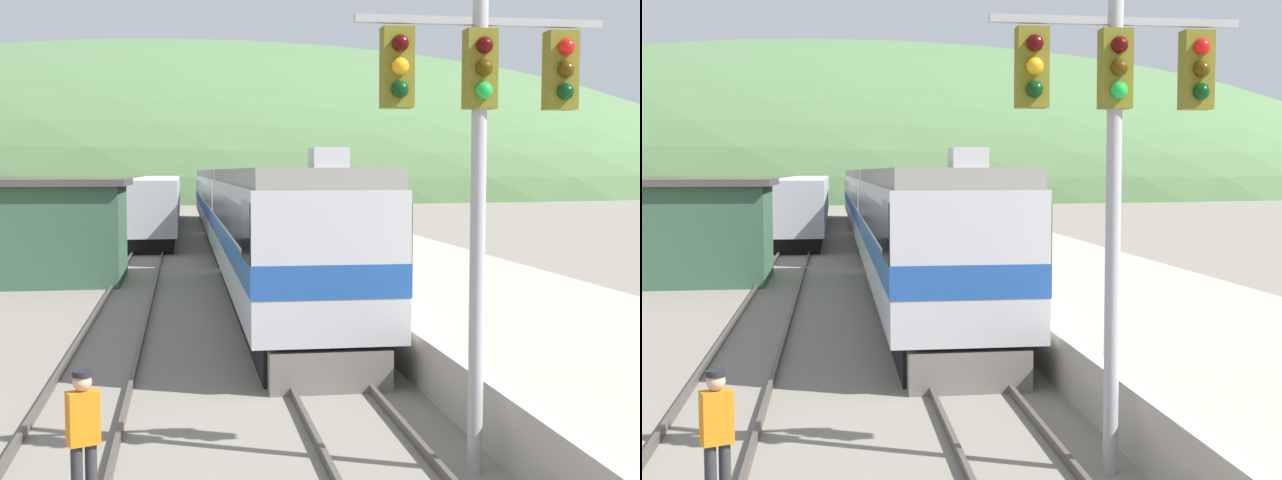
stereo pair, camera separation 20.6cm
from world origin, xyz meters
TOP-DOWN VIEW (x-y plane):
  - track_main at (0.00, 70.00)m, footprint 1.52×180.00m
  - track_siding at (-4.32, 70.00)m, footprint 1.52×180.00m
  - platform at (4.94, 50.00)m, footprint 6.63×140.00m
  - distant_hills at (0.00, 142.46)m, footprint 188.95×85.03m
  - station_shed at (-8.37, 27.94)m, footprint 7.67×5.32m
  - express_train_lead_car at (0.00, 20.13)m, footprint 2.93×20.08m
  - carriage_second at (0.00, 41.62)m, footprint 2.92×20.67m
  - carriage_third at (0.00, 63.17)m, footprint 2.92×20.67m
  - siding_train at (-4.32, 57.16)m, footprint 2.90×39.65m
  - signal_mast_main at (1.20, 6.01)m, footprint 3.30×0.42m
  - track_worker at (-3.80, 5.36)m, footprint 0.42×0.34m

SIDE VIEW (x-z plane):
  - distant_hills at x=0.00m, z-range -24.65..24.65m
  - track_main at x=0.00m, z-range 0.00..0.16m
  - track_siding at x=-4.32m, z-range 0.00..0.16m
  - platform at x=4.94m, z-range -0.01..1.00m
  - track_worker at x=-3.80m, z-range 0.11..1.81m
  - siding_train at x=-4.32m, z-range 0.06..3.62m
  - station_shed at x=-8.37m, z-range 0.02..3.75m
  - carriage_second at x=0.00m, z-range 0.18..4.25m
  - carriage_third at x=0.00m, z-range 0.18..4.25m
  - express_train_lead_car at x=0.00m, z-range 0.01..4.45m
  - signal_mast_main at x=1.20m, z-range 1.23..8.07m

